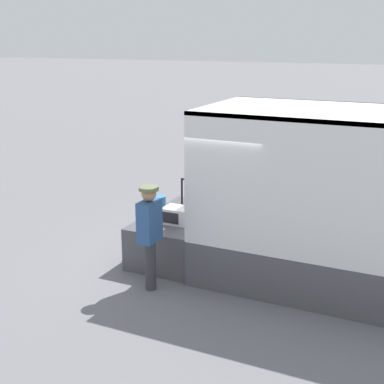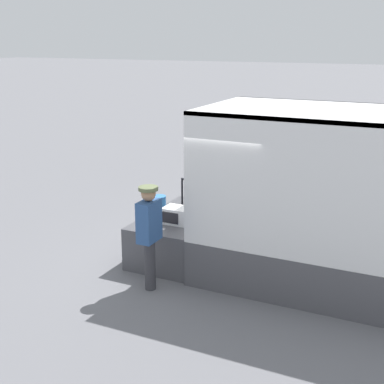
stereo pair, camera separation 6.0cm
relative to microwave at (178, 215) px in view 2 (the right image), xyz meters
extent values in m
plane|color=slate|center=(0.52, 0.40, -0.92)|extent=(160.00, 160.00, 0.00)
cube|color=#4C4C51|center=(2.65, 0.40, -0.53)|extent=(4.26, 2.35, 0.78)
cube|color=white|center=(2.65, 1.55, 0.92)|extent=(4.26, 0.06, 2.12)
cube|color=white|center=(2.65, -0.74, 0.92)|extent=(4.26, 0.06, 2.12)
cube|color=white|center=(2.65, 0.40, 1.95)|extent=(4.26, 2.35, 0.06)
cylinder|color=yellow|center=(1.88, 0.24, 0.05)|extent=(0.32, 0.32, 0.40)
cube|color=#2D7F33|center=(2.01, 1.14, -0.01)|extent=(0.44, 0.32, 0.28)
cube|color=olive|center=(2.71, 1.11, 0.01)|extent=(0.44, 0.32, 0.30)
cube|color=#4C4C51|center=(-0.11, 0.40, -0.53)|extent=(1.26, 2.24, 0.78)
cube|color=white|center=(0.00, 0.00, 0.00)|extent=(0.49, 0.37, 0.29)
cube|color=black|center=(-0.05, -0.19, 0.00)|extent=(0.31, 0.01, 0.20)
cube|color=black|center=(0.01, 0.94, 0.08)|extent=(0.47, 0.39, 0.46)
cylinder|color=slate|center=(0.19, 0.94, 0.11)|extent=(0.18, 0.21, 0.21)
cylinder|color=black|center=(-0.27, 0.72, 0.17)|extent=(0.04, 0.04, 0.64)
cylinder|color=black|center=(0.28, 0.72, 0.17)|extent=(0.04, 0.04, 0.64)
cylinder|color=black|center=(-0.27, 1.16, 0.17)|extent=(0.04, 0.04, 0.64)
cylinder|color=black|center=(0.28, 1.16, 0.17)|extent=(0.04, 0.04, 0.64)
cylinder|color=black|center=(0.01, 0.72, 0.47)|extent=(0.55, 0.04, 0.04)
cylinder|color=black|center=(0.01, 1.16, 0.47)|extent=(0.55, 0.04, 0.04)
cylinder|color=#3370B2|center=(-0.57, 0.34, 0.02)|extent=(0.26, 0.26, 0.34)
cylinder|color=#38383D|center=(0.07, -1.13, -0.50)|extent=(0.18, 0.18, 0.84)
cube|color=#2D5189|center=(0.07, -1.13, 0.25)|extent=(0.24, 0.44, 0.67)
sphere|color=tan|center=(0.07, -1.13, 0.70)|extent=(0.23, 0.23, 0.23)
cylinder|color=#606B47|center=(0.07, -1.13, 0.79)|extent=(0.31, 0.31, 0.06)
camera|label=1|loc=(4.11, -8.06, 3.05)|focal=50.00mm
camera|label=2|loc=(4.16, -8.04, 3.05)|focal=50.00mm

